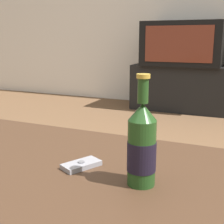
% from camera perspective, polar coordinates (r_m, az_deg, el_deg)
% --- Properties ---
extents(coffee_table, '(1.04, 0.63, 0.43)m').
position_cam_1_polar(coffee_table, '(0.98, -9.97, -12.56)').
color(coffee_table, '#422B1C').
rests_on(coffee_table, ground_plane).
extents(tv_stand, '(1.07, 0.44, 0.50)m').
position_cam_1_polar(tv_stand, '(3.56, 12.58, 4.36)').
color(tv_stand, black).
rests_on(tv_stand, ground_plane).
extents(television, '(0.83, 0.56, 0.46)m').
position_cam_1_polar(television, '(3.52, 12.96, 12.09)').
color(television, black).
rests_on(television, tv_stand).
extents(beer_bottle, '(0.07, 0.07, 0.28)m').
position_cam_1_polar(beer_bottle, '(0.77, 5.47, -6.18)').
color(beer_bottle, '#1E4219').
rests_on(beer_bottle, coffee_table).
extents(cell_phone, '(0.10, 0.12, 0.02)m').
position_cam_1_polar(cell_phone, '(0.90, -5.64, -9.57)').
color(cell_phone, gray).
rests_on(cell_phone, coffee_table).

